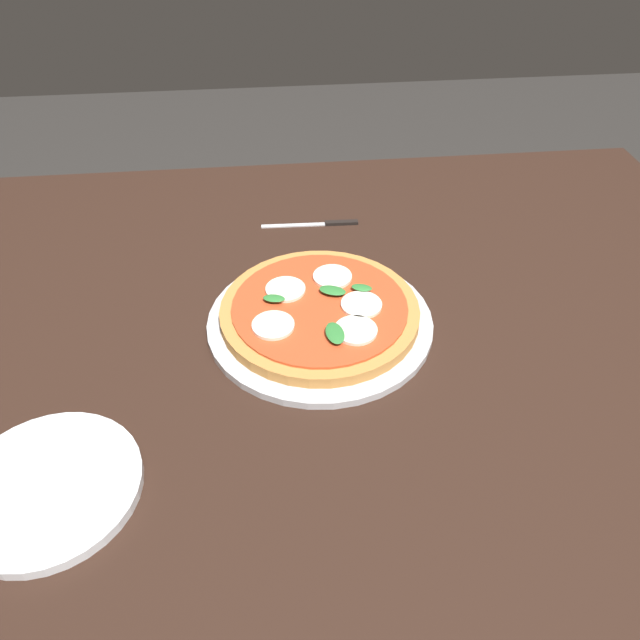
{
  "coord_description": "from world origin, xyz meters",
  "views": [
    {
      "loc": [
        -0.13,
        -0.65,
        1.31
      ],
      "look_at": [
        -0.05,
        0.04,
        0.72
      ],
      "focal_mm": 34.42,
      "sensor_mm": 36.0,
      "label": 1
    }
  ],
  "objects_px": {
    "knife": "(322,224)",
    "serving_tray": "(320,322)",
    "plate_white": "(48,487)",
    "pizza": "(320,311)",
    "dining_table": "(357,377)"
  },
  "relations": [
    {
      "from": "knife",
      "to": "serving_tray",
      "type": "bearing_deg",
      "value": -96.92
    },
    {
      "from": "plate_white",
      "to": "serving_tray",
      "type": "bearing_deg",
      "value": 37.01
    },
    {
      "from": "serving_tray",
      "to": "plate_white",
      "type": "xyz_separation_m",
      "value": [
        -0.34,
        -0.26,
        0.0
      ]
    },
    {
      "from": "pizza",
      "to": "plate_white",
      "type": "distance_m",
      "value": 0.43
    },
    {
      "from": "pizza",
      "to": "serving_tray",
      "type": "bearing_deg",
      "value": -93.06
    },
    {
      "from": "knife",
      "to": "plate_white",
      "type": "bearing_deg",
      "value": -124.81
    },
    {
      "from": "dining_table",
      "to": "knife",
      "type": "xyz_separation_m",
      "value": [
        -0.02,
        0.32,
        0.08
      ]
    },
    {
      "from": "pizza",
      "to": "dining_table",
      "type": "bearing_deg",
      "value": -37.5
    },
    {
      "from": "plate_white",
      "to": "pizza",
      "type": "bearing_deg",
      "value": 37.61
    },
    {
      "from": "serving_tray",
      "to": "knife",
      "type": "height_order",
      "value": "serving_tray"
    },
    {
      "from": "plate_white",
      "to": "knife",
      "type": "distance_m",
      "value": 0.65
    },
    {
      "from": "plate_white",
      "to": "knife",
      "type": "relative_size",
      "value": 1.18
    },
    {
      "from": "dining_table",
      "to": "plate_white",
      "type": "distance_m",
      "value": 0.46
    },
    {
      "from": "dining_table",
      "to": "knife",
      "type": "distance_m",
      "value": 0.33
    },
    {
      "from": "dining_table",
      "to": "knife",
      "type": "height_order",
      "value": "knife"
    }
  ]
}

